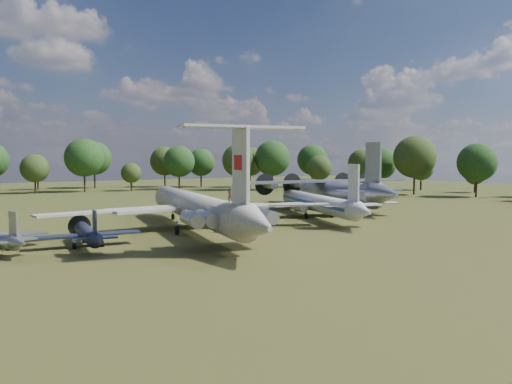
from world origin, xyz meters
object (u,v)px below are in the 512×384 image
small_prop_west (88,237)px  person_on_il62 (230,195)px  il62_airliner (195,213)px  tu104_jet (317,206)px  an12_transport (328,194)px

small_prop_west → person_on_il62: size_ratio=9.25×
il62_airliner → tu104_jet: bearing=18.2°
il62_airliner → person_on_il62: (-2.33, -14.09, 3.40)m
an12_transport → person_on_il62: (-37.22, -28.70, 3.24)m
tu104_jet → an12_transport: an12_transport is taller
tu104_jet → person_on_il62: person_on_il62 is taller
il62_airliner → tu104_jet: (23.51, 3.65, -0.65)m
an12_transport → person_on_il62: person_on_il62 is taller
tu104_jet → small_prop_west: 39.50m
person_on_il62 → il62_airliner: bearing=-75.3°
tu104_jet → small_prop_west: size_ratio=2.42×
il62_airliner → small_prop_west: il62_airliner is taller
il62_airliner → small_prop_west: bearing=-153.3°
an12_transport → small_prop_west: 53.60m
il62_airliner → person_on_il62: size_ratio=30.68×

